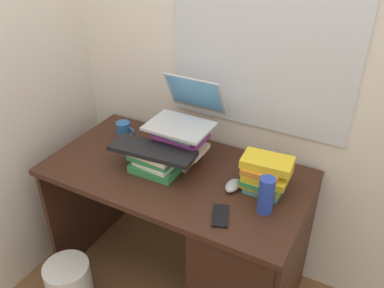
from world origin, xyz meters
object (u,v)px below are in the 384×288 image
cell_phone (220,216)px  wastebasket (70,287)px  laptop (186,112)px  computer_mouse (233,185)px  book_stack_side (266,174)px  mug (124,130)px  water_bottle (266,195)px  book_stack_keyboard_riser (154,162)px  desk (231,249)px  book_stack_tall (179,144)px  keyboard (152,151)px

cell_phone → wastebasket: bearing=177.3°
laptop → computer_mouse: laptop is taller
book_stack_side → cell_phone: (-0.09, -0.27, -0.08)m
mug → wastebasket: mug is taller
water_bottle → book_stack_keyboard_riser: bearing=177.9°
desk → book_stack_keyboard_riser: (-0.41, -0.03, 0.40)m
water_bottle → book_stack_side: bearing=110.2°
book_stack_keyboard_riser → laptop: 0.29m
book_stack_keyboard_riser → book_stack_side: bearing=13.9°
laptop → mug: size_ratio=2.86×
book_stack_tall → book_stack_side: (0.46, -0.02, -0.01)m
desk → book_stack_tall: bearing=161.6°
book_stack_keyboard_riser → computer_mouse: bearing=8.4°
laptop → desk: bearing=-27.8°
laptop → water_bottle: bearing=-24.8°
book_stack_keyboard_riser → book_stack_side: size_ratio=1.07×
keyboard → book_stack_side: bearing=9.7°
laptop → cell_phone: size_ratio=2.43×
computer_mouse → cell_phone: size_ratio=0.76×
book_stack_side → computer_mouse: 0.16m
book_stack_tall → laptop: laptop is taller
computer_mouse → wastebasket: bearing=-147.6°
book_stack_tall → cell_phone: bearing=-38.7°
mug → cell_phone: mug is taller
keyboard → wastebasket: bearing=-133.3°
wastebasket → book_stack_tall: bearing=55.5°
book_stack_keyboard_riser → laptop: (0.06, 0.22, 0.19)m
book_stack_tall → book_stack_keyboard_riser: 0.16m
desk → wastebasket: (-0.72, -0.42, -0.26)m
laptop → computer_mouse: bearing=-25.5°
desk → keyboard: size_ratio=3.05×
desk → book_stack_side: book_stack_side is taller
keyboard → computer_mouse: size_ratio=4.04×
desk → book_stack_keyboard_riser: bearing=-175.9°
keyboard → wastebasket: (-0.31, -0.38, -0.73)m
book_stack_side → water_bottle: (0.05, -0.15, 0.00)m
computer_mouse → mug: (-0.71, 0.13, 0.03)m
book_stack_side → mug: (-0.84, 0.06, -0.03)m
book_stack_side → keyboard: 0.54m
book_stack_keyboard_riser → laptop: laptop is taller
mug → water_bottle: 0.92m
keyboard → wastebasket: 0.88m
cell_phone → wastebasket: (-0.73, -0.24, -0.61)m
desk → water_bottle: 0.46m
desk → mug: size_ratio=11.10×
mug → water_bottle: size_ratio=0.68×
computer_mouse → cell_phone: (0.03, -0.20, -0.01)m
water_bottle → wastebasket: bearing=-157.4°
book_stack_keyboard_riser → cell_phone: size_ratio=1.81×
wastebasket → laptop: bearing=58.6°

